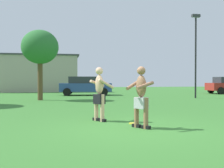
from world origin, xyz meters
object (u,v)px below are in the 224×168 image
(player_near, at_px, (99,93))
(car_blue_near_post, at_px, (85,86))
(frisbee, at_px, (133,123))
(lamp_post, at_px, (196,47))
(tree_right_field, at_px, (40,48))
(player_in_gray, at_px, (141,96))

(player_near, bearing_deg, car_blue_near_post, 87.32)
(player_near, xyz_separation_m, frisbee, (0.93, -0.69, -0.89))
(lamp_post, bearing_deg, tree_right_field, 179.59)
(lamp_post, bearing_deg, player_in_gray, -124.08)
(car_blue_near_post, bearing_deg, player_near, -92.68)
(tree_right_field, bearing_deg, player_near, -74.24)
(lamp_post, bearing_deg, frisbee, -126.05)
(player_in_gray, xyz_separation_m, tree_right_field, (-3.57, 10.71, 2.50))
(car_blue_near_post, xyz_separation_m, tree_right_field, (-3.28, -4.92, 2.56))
(player_near, distance_m, lamp_post, 12.59)
(frisbee, bearing_deg, tree_right_field, 109.60)
(player_near, xyz_separation_m, tree_right_field, (-2.62, 9.29, 2.48))
(player_near, xyz_separation_m, car_blue_near_post, (0.66, 14.20, -0.08))
(lamp_post, bearing_deg, car_blue_near_post, 146.26)
(player_near, bearing_deg, lamp_post, 48.52)
(player_in_gray, distance_m, lamp_post, 13.13)
(player_near, height_order, tree_right_field, tree_right_field)
(frisbee, relative_size, car_blue_near_post, 0.06)
(player_in_gray, height_order, frisbee, player_in_gray)
(player_near, bearing_deg, player_in_gray, -56.29)
(car_blue_near_post, distance_m, lamp_post, 9.42)
(player_in_gray, bearing_deg, frisbee, 91.21)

